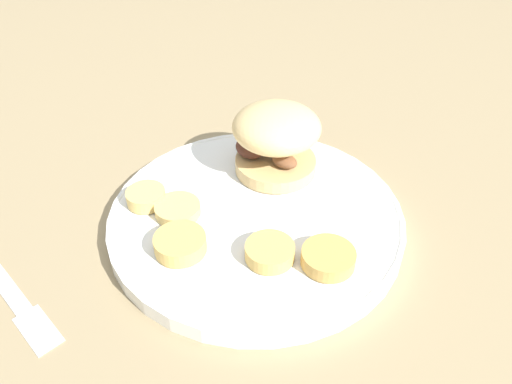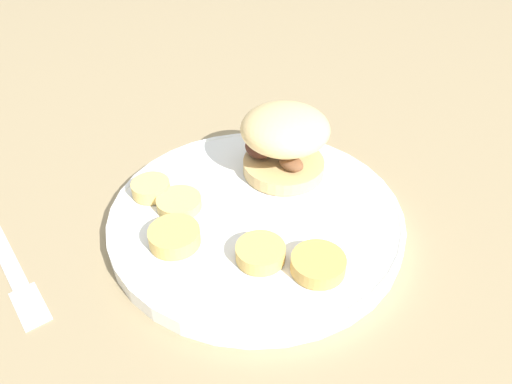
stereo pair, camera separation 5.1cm
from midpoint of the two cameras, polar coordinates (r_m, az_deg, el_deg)
ground_plane at (r=0.54m, az=-2.71°, el=-3.83°), size 4.00×4.00×0.00m
dinner_plate at (r=0.53m, az=-2.74°, el=-2.95°), size 0.31×0.31×0.02m
sandwich at (r=0.56m, az=-0.35°, el=6.22°), size 0.10×0.12×0.08m
potato_round_0 at (r=0.47m, az=5.17°, el=-7.63°), size 0.05×0.05×0.01m
potato_round_1 at (r=0.47m, az=-1.52°, el=-6.99°), size 0.05×0.05×0.01m
potato_round_2 at (r=0.49m, az=-11.65°, el=-5.93°), size 0.05×0.05×0.02m
potato_round_3 at (r=0.53m, az=-11.69°, el=-2.04°), size 0.05×0.05×0.01m
potato_round_4 at (r=0.55m, az=-15.07°, el=-0.63°), size 0.04×0.04×0.01m
fork at (r=0.53m, az=-28.53°, el=-10.59°), size 0.16×0.07×0.00m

